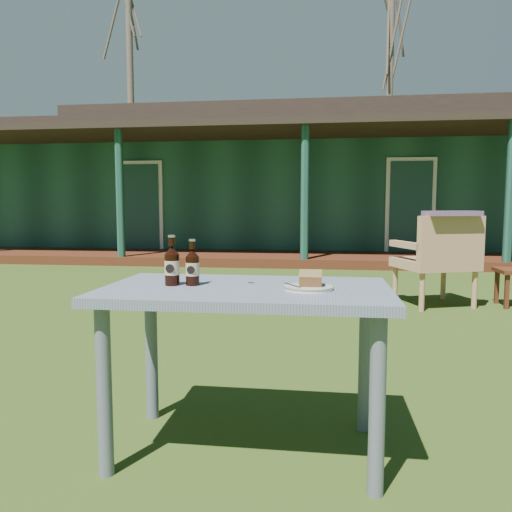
# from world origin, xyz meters

# --- Properties ---
(ground) EXTENTS (80.00, 80.00, 0.00)m
(ground) POSITION_xyz_m (0.00, 0.00, 0.00)
(ground) COLOR #334916
(pavilion) EXTENTS (15.80, 8.30, 3.45)m
(pavilion) POSITION_xyz_m (-0.00, 9.39, 1.61)
(pavilion) COLOR #1A4436
(pavilion) RESTS_ON ground
(tree_left) EXTENTS (0.28, 0.28, 10.50)m
(tree_left) POSITION_xyz_m (-8.00, 17.50, 5.25)
(tree_left) COLOR brown
(tree_left) RESTS_ON ground
(tree_mid) EXTENTS (0.28, 0.28, 9.50)m
(tree_mid) POSITION_xyz_m (3.00, 18.50, 4.75)
(tree_mid) COLOR brown
(tree_mid) RESTS_ON ground
(cafe_table) EXTENTS (1.20, 0.70, 0.72)m
(cafe_table) POSITION_xyz_m (0.00, -1.60, 0.62)
(cafe_table) COLOR slate
(cafe_table) RESTS_ON ground
(plate) EXTENTS (0.20, 0.20, 0.01)m
(plate) POSITION_xyz_m (0.26, -1.64, 0.73)
(plate) COLOR silver
(plate) RESTS_ON cafe_table
(cake_slice) EXTENTS (0.09, 0.09, 0.06)m
(cake_slice) POSITION_xyz_m (0.27, -1.62, 0.77)
(cake_slice) COLOR #513219
(cake_slice) RESTS_ON plate
(fork) EXTENTS (0.08, 0.13, 0.00)m
(fork) POSITION_xyz_m (0.20, -1.65, 0.74)
(fork) COLOR silver
(fork) RESTS_ON plate
(cola_bottle_near) EXTENTS (0.06, 0.06, 0.20)m
(cola_bottle_near) POSITION_xyz_m (-0.23, -1.60, 0.80)
(cola_bottle_near) COLOR black
(cola_bottle_near) RESTS_ON cafe_table
(cola_bottle_far) EXTENTS (0.06, 0.07, 0.22)m
(cola_bottle_far) POSITION_xyz_m (-0.32, -1.61, 0.81)
(cola_bottle_far) COLOR black
(cola_bottle_far) RESTS_ON cafe_table
(bottle_cap) EXTENTS (0.03, 0.03, 0.01)m
(bottle_cap) POSITION_xyz_m (0.01, -1.53, 0.72)
(bottle_cap) COLOR silver
(bottle_cap) RESTS_ON cafe_table
(armchair_left) EXTENTS (0.90, 0.87, 0.96)m
(armchair_left) POSITION_xyz_m (1.53, 1.75, 0.54)
(armchair_left) COLOR tan
(armchair_left) RESTS_ON ground
(floral_throw) EXTENTS (0.60, 0.41, 0.05)m
(floral_throw) POSITION_xyz_m (1.59, 1.57, 0.99)
(floral_throw) COLOR #6A4A76
(floral_throw) RESTS_ON armchair_left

